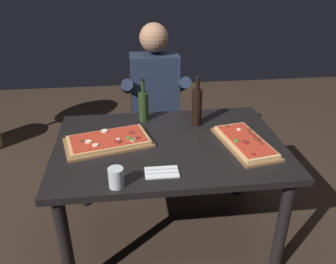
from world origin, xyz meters
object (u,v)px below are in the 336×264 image
object	(u,v)px
dining_table	(169,156)
pizza_rectangular_front	(108,141)
pizza_rectangular_left	(245,142)
seated_diner	(155,99)
oil_bottle_amber	(197,106)
tumbler_near_camera	(116,179)
wine_bottle_dark	(143,105)
diner_chair	(155,121)

from	to	relation	value
dining_table	pizza_rectangular_front	world-z (taller)	pizza_rectangular_front
pizza_rectangular_left	seated_diner	bearing A→B (deg)	120.32
dining_table	oil_bottle_amber	xyz separation A→B (m)	(0.22, 0.24, 0.23)
dining_table	tumbler_near_camera	xyz separation A→B (m)	(-0.32, -0.41, 0.14)
pizza_rectangular_front	wine_bottle_dark	world-z (taller)	wine_bottle_dark
wine_bottle_dark	diner_chair	world-z (taller)	wine_bottle_dark
pizza_rectangular_left	wine_bottle_dark	world-z (taller)	wine_bottle_dark
pizza_rectangular_front	diner_chair	world-z (taller)	diner_chair
dining_table	oil_bottle_amber	world-z (taller)	oil_bottle_amber
oil_bottle_amber	tumbler_near_camera	xyz separation A→B (m)	(-0.53, -0.65, -0.09)
tumbler_near_camera	diner_chair	xyz separation A→B (m)	(0.30, 1.27, -0.30)
pizza_rectangular_front	tumbler_near_camera	xyz separation A→B (m)	(0.06, -0.44, 0.03)
dining_table	seated_diner	bearing A→B (deg)	91.53
pizza_rectangular_left	tumbler_near_camera	xyz separation A→B (m)	(-0.77, -0.33, 0.03)
dining_table	pizza_rectangular_front	size ratio (longest dim) A/B	2.45
tumbler_near_camera	seated_diner	bearing A→B (deg)	75.55
oil_bottle_amber	pizza_rectangular_left	bearing A→B (deg)	-52.91
dining_table	diner_chair	distance (m)	0.87
pizza_rectangular_left	tumbler_near_camera	distance (m)	0.84
pizza_rectangular_front	seated_diner	bearing A→B (deg)	63.45
pizza_rectangular_front	oil_bottle_amber	size ratio (longest dim) A/B	1.68
oil_bottle_amber	seated_diner	bearing A→B (deg)	115.43
pizza_rectangular_front	pizza_rectangular_left	xyz separation A→B (m)	(0.83, -0.11, -0.00)
dining_table	seated_diner	xyz separation A→B (m)	(-0.02, 0.74, 0.10)
pizza_rectangular_front	wine_bottle_dark	distance (m)	0.41
pizza_rectangular_left	wine_bottle_dark	size ratio (longest dim) A/B	1.73
seated_diner	oil_bottle_amber	bearing A→B (deg)	-64.57
pizza_rectangular_front	seated_diner	xyz separation A→B (m)	(0.35, 0.70, -0.02)
pizza_rectangular_front	wine_bottle_dark	xyz separation A→B (m)	(0.24, 0.32, 0.09)
pizza_rectangular_left	wine_bottle_dark	distance (m)	0.74
dining_table	diner_chair	world-z (taller)	diner_chair
wine_bottle_dark	pizza_rectangular_front	bearing A→B (deg)	-126.61
dining_table	seated_diner	size ratio (longest dim) A/B	1.05
wine_bottle_dark	tumbler_near_camera	xyz separation A→B (m)	(-0.18, -0.76, -0.06)
pizza_rectangular_left	diner_chair	size ratio (longest dim) A/B	0.60
seated_diner	pizza_rectangular_front	bearing A→B (deg)	-116.55
pizza_rectangular_left	dining_table	bearing A→B (deg)	170.00
dining_table	wine_bottle_dark	distance (m)	0.43
wine_bottle_dark	tumbler_near_camera	distance (m)	0.79
dining_table	oil_bottle_amber	distance (m)	0.40
tumbler_near_camera	seated_diner	size ratio (longest dim) A/B	0.08
pizza_rectangular_left	seated_diner	distance (m)	0.95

